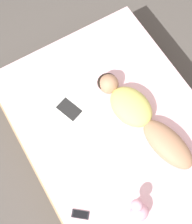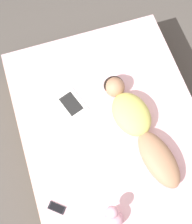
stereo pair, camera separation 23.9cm
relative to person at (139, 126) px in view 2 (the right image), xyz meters
The scene contains 6 objects.
ground_plane 0.63m from the person, 157.58° to the left, with size 12.00×12.00×0.00m, color #4C4742.
bed 0.42m from the person, 157.58° to the left, with size 1.74×2.24×0.49m.
person is the anchor object (origin of this frame).
open_magazine 0.74m from the person, 147.17° to the left, with size 0.51×0.45×0.01m.
cell_phone 1.02m from the person, 153.34° to the right, with size 0.16×0.15×0.01m.
plush_toy 0.83m from the person, 124.91° to the right, with size 0.16×0.18×0.22m.
Camera 2 is at (-0.42, -0.83, 3.28)m, focal length 50.00 mm.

